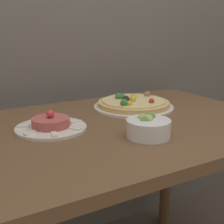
{
  "coord_description": "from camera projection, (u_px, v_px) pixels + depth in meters",
  "views": [
    {
      "loc": [
        -0.58,
        -0.49,
        1.09
      ],
      "look_at": [
        -0.07,
        0.4,
        0.81
      ],
      "focal_mm": 50.0,
      "sensor_mm": 36.0,
      "label": 1
    }
  ],
  "objects": [
    {
      "name": "dining_table",
      "position": [
        129.0,
        153.0,
        1.13
      ],
      "size": [
        1.05,
        0.77,
        0.77
      ],
      "color": "brown",
      "rests_on": "ground_plane"
    },
    {
      "name": "small_bowl",
      "position": [
        148.0,
        127.0,
        0.94
      ],
      "size": [
        0.13,
        0.13,
        0.07
      ],
      "color": "white",
      "rests_on": "dining_table"
    },
    {
      "name": "pizza_plate",
      "position": [
        133.0,
        104.0,
        1.27
      ],
      "size": [
        0.33,
        0.33,
        0.06
      ],
      "color": "silver",
      "rests_on": "dining_table"
    },
    {
      "name": "tartare_plate",
      "position": [
        51.0,
        125.0,
        1.01
      ],
      "size": [
        0.23,
        0.23,
        0.07
      ],
      "color": "silver",
      "rests_on": "dining_table"
    }
  ]
}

